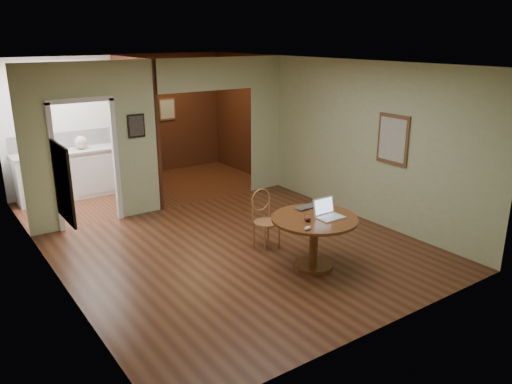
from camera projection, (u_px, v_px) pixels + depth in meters
floor at (247, 253)px, 7.40m from camera, size 5.00×5.00×0.00m
room_shell at (131, 137)px, 9.18m from camera, size 5.20×7.50×5.00m
dining_table at (314, 231)px, 6.79m from camera, size 1.17×1.17×0.73m
chair at (264, 216)px, 7.46m from camera, size 0.39×0.39×0.91m
open_laptop at (327, 212)px, 6.74m from camera, size 0.35×0.30×0.25m
closed_laptop at (309, 208)px, 7.05m from camera, size 0.38×0.26×0.03m
mouse at (308, 228)px, 6.30m from camera, size 0.12×0.09×0.05m
wine_glass at (308, 218)px, 6.57m from camera, size 0.09×0.09×0.10m
pen at (325, 220)px, 6.64m from camera, size 0.14×0.08×0.01m
kitchen_cabinet at (70, 174)px, 9.80m from camera, size 2.06×0.60×0.94m
grocery_bag at (81, 143)px, 9.77m from camera, size 0.29×0.25×0.26m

